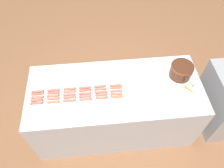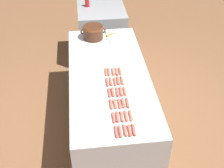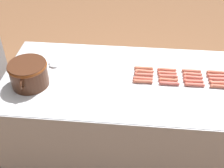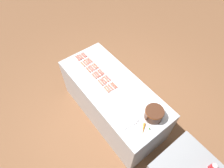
# 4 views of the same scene
# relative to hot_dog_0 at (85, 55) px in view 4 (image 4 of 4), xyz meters

# --- Properties ---
(ground_plane) EXTENTS (20.00, 20.00, 0.00)m
(ground_plane) POSITION_rel_hot_dog_0_xyz_m (0.03, 0.89, -0.90)
(ground_plane) COLOR brown
(griddle_counter) EXTENTS (0.89, 2.07, 0.89)m
(griddle_counter) POSITION_rel_hot_dog_0_xyz_m (0.03, 0.89, -0.46)
(griddle_counter) COLOR #ADAFB5
(griddle_counter) RESTS_ON ground_plane
(hot_dog_0) EXTENTS (0.03, 0.15, 0.03)m
(hot_dog_0) POSITION_rel_hot_dog_0_xyz_m (0.00, 0.00, 0.00)
(hot_dog_0) COLOR #CB5D50
(hot_dog_0) RESTS_ON griddle_counter
(hot_dog_1) EXTENTS (0.03, 0.15, 0.03)m
(hot_dog_1) POSITION_rel_hot_dog_0_xyz_m (-0.00, 0.18, 0.00)
(hot_dog_1) COLOR #C05F4E
(hot_dog_1) RESTS_ON griddle_counter
(hot_dog_2) EXTENTS (0.03, 0.15, 0.03)m
(hot_dog_2) POSITION_rel_hot_dog_0_xyz_m (-0.00, 0.36, 0.00)
(hot_dog_2) COLOR #C06048
(hot_dog_2) RESTS_ON griddle_counter
(hot_dog_3) EXTENTS (0.03, 0.15, 0.03)m
(hot_dog_3) POSITION_rel_hot_dog_0_xyz_m (-0.00, 0.54, 0.00)
(hot_dog_3) COLOR #C4594A
(hot_dog_3) RESTS_ON griddle_counter
(hot_dog_4) EXTENTS (0.03, 0.15, 0.03)m
(hot_dog_4) POSITION_rel_hot_dog_0_xyz_m (-0.00, 0.71, 0.00)
(hot_dog_4) COLOR #C75A50
(hot_dog_4) RESTS_ON griddle_counter
(hot_dog_5) EXTENTS (0.03, 0.15, 0.03)m
(hot_dog_5) POSITION_rel_hot_dog_0_xyz_m (0.00, 0.90, 0.00)
(hot_dog_5) COLOR #C5634B
(hot_dog_5) RESTS_ON griddle_counter
(hot_dog_6) EXTENTS (0.03, 0.15, 0.03)m
(hot_dog_6) POSITION_rel_hot_dog_0_xyz_m (0.04, -0.00, 0.00)
(hot_dog_6) COLOR #C25A48
(hot_dog_6) RESTS_ON griddle_counter
(hot_dog_7) EXTENTS (0.03, 0.15, 0.03)m
(hot_dog_7) POSITION_rel_hot_dog_0_xyz_m (0.04, 0.18, 0.00)
(hot_dog_7) COLOR #CA5E4A
(hot_dog_7) RESTS_ON griddle_counter
(hot_dog_8) EXTENTS (0.03, 0.15, 0.03)m
(hot_dog_8) POSITION_rel_hot_dog_0_xyz_m (0.04, 0.36, 0.00)
(hot_dog_8) COLOR #CD6750
(hot_dog_8) RESTS_ON griddle_counter
(hot_dog_9) EXTENTS (0.03, 0.15, 0.03)m
(hot_dog_9) POSITION_rel_hot_dog_0_xyz_m (0.04, 0.54, 0.00)
(hot_dog_9) COLOR #CC5A49
(hot_dog_9) RESTS_ON griddle_counter
(hot_dog_10) EXTENTS (0.03, 0.15, 0.03)m
(hot_dog_10) POSITION_rel_hot_dog_0_xyz_m (0.04, 0.72, 0.00)
(hot_dog_10) COLOR #C0634A
(hot_dog_10) RESTS_ON griddle_counter
(hot_dog_11) EXTENTS (0.03, 0.15, 0.03)m
(hot_dog_11) POSITION_rel_hot_dog_0_xyz_m (0.04, 0.90, 0.00)
(hot_dog_11) COLOR #CD6450
(hot_dog_11) RESTS_ON griddle_counter
(hot_dog_12) EXTENTS (0.03, 0.15, 0.03)m
(hot_dog_12) POSITION_rel_hot_dog_0_xyz_m (0.08, 0.01, 0.00)
(hot_dog_12) COLOR #C7604D
(hot_dog_12) RESTS_ON griddle_counter
(hot_dog_13) EXTENTS (0.04, 0.15, 0.03)m
(hot_dog_13) POSITION_rel_hot_dog_0_xyz_m (0.08, 0.18, 0.00)
(hot_dog_13) COLOR #C46750
(hot_dog_13) RESTS_ON griddle_counter
(hot_dog_14) EXTENTS (0.03, 0.15, 0.03)m
(hot_dog_14) POSITION_rel_hot_dog_0_xyz_m (0.08, 0.36, 0.00)
(hot_dog_14) COLOR #C95F4F
(hot_dog_14) RESTS_ON griddle_counter
(hot_dog_15) EXTENTS (0.03, 0.15, 0.03)m
(hot_dog_15) POSITION_rel_hot_dog_0_xyz_m (0.08, 0.54, 0.00)
(hot_dog_15) COLOR #C65D4D
(hot_dog_15) RESTS_ON griddle_counter
(hot_dog_16) EXTENTS (0.03, 0.15, 0.03)m
(hot_dog_16) POSITION_rel_hot_dog_0_xyz_m (0.08, 0.72, 0.00)
(hot_dog_16) COLOR #C35E4D
(hot_dog_16) RESTS_ON griddle_counter
(hot_dog_17) EXTENTS (0.03, 0.15, 0.03)m
(hot_dog_17) POSITION_rel_hot_dog_0_xyz_m (0.08, 0.89, 0.00)
(hot_dog_17) COLOR #C06250
(hot_dog_17) RESTS_ON griddle_counter
(hot_dog_18) EXTENTS (0.03, 0.15, 0.03)m
(hot_dog_18) POSITION_rel_hot_dog_0_xyz_m (0.12, -0.00, 0.00)
(hot_dog_18) COLOR #C45B4B
(hot_dog_18) RESTS_ON griddle_counter
(hot_dog_19) EXTENTS (0.03, 0.15, 0.03)m
(hot_dog_19) POSITION_rel_hot_dog_0_xyz_m (0.12, 0.19, 0.00)
(hot_dog_19) COLOR #CD6350
(hot_dog_19) RESTS_ON griddle_counter
(hot_dog_20) EXTENTS (0.03, 0.15, 0.03)m
(hot_dog_20) POSITION_rel_hot_dog_0_xyz_m (0.12, 0.37, 0.00)
(hot_dog_20) COLOR #C35E4D
(hot_dog_20) RESTS_ON griddle_counter
(hot_dog_21) EXTENTS (0.03, 0.15, 0.03)m
(hot_dog_21) POSITION_rel_hot_dog_0_xyz_m (0.12, 0.54, 0.00)
(hot_dog_21) COLOR #C3614E
(hot_dog_21) RESTS_ON griddle_counter
(hot_dog_22) EXTENTS (0.03, 0.15, 0.03)m
(hot_dog_22) POSITION_rel_hot_dog_0_xyz_m (0.12, 0.72, 0.00)
(hot_dog_22) COLOR #CB604D
(hot_dog_22) RESTS_ON griddle_counter
(hot_dog_23) EXTENTS (0.03, 0.15, 0.03)m
(hot_dog_23) POSITION_rel_hot_dog_0_xyz_m (0.12, 0.89, 0.00)
(hot_dog_23) COLOR #C5684F
(hot_dog_23) RESTS_ON griddle_counter
(hot_dog_24) EXTENTS (0.03, 0.15, 0.03)m
(hot_dog_24) POSITION_rel_hot_dog_0_xyz_m (0.16, 0.00, 0.00)
(hot_dog_24) COLOR #C95B4A
(hot_dog_24) RESTS_ON griddle_counter
(hot_dog_25) EXTENTS (0.03, 0.15, 0.03)m
(hot_dog_25) POSITION_rel_hot_dog_0_xyz_m (0.16, 0.18, 0.00)
(hot_dog_25) COLOR #CA6748
(hot_dog_25) RESTS_ON griddle_counter
(hot_dog_26) EXTENTS (0.03, 0.15, 0.03)m
(hot_dog_26) POSITION_rel_hot_dog_0_xyz_m (0.16, 0.36, 0.00)
(hot_dog_26) COLOR #C55F47
(hot_dog_26) RESTS_ON griddle_counter
(hot_dog_27) EXTENTS (0.03, 0.15, 0.03)m
(hot_dog_27) POSITION_rel_hot_dog_0_xyz_m (0.16, 0.54, 0.00)
(hot_dog_27) COLOR #C0624E
(hot_dog_27) RESTS_ON griddle_counter
(hot_dog_28) EXTENTS (0.03, 0.15, 0.03)m
(hot_dog_28) POSITION_rel_hot_dog_0_xyz_m (0.16, 0.72, 0.00)
(hot_dog_28) COLOR #CA5F49
(hot_dog_28) RESTS_ON griddle_counter
(hot_dog_29) EXTENTS (0.03, 0.15, 0.03)m
(hot_dog_29) POSITION_rel_hot_dog_0_xyz_m (0.16, 0.90, 0.00)
(hot_dog_29) COLOR #C0654A
(hot_dog_29) RESTS_ON griddle_counter
(bean_pot) EXTENTS (0.33, 0.27, 0.17)m
(bean_pot) POSITION_rel_hot_dog_0_xyz_m (-0.08, 1.69, 0.09)
(bean_pot) COLOR #472616
(bean_pot) RESTS_ON griddle_counter
(serving_spoon) EXTENTS (0.27, 0.08, 0.02)m
(serving_spoon) POSITION_rel_hot_dog_0_xyz_m (0.18, 1.59, -0.01)
(serving_spoon) COLOR #B7B7BC
(serving_spoon) RESTS_ON griddle_counter
(carrot) EXTENTS (0.16, 0.13, 0.03)m
(carrot) POSITION_rel_hot_dog_0_xyz_m (0.16, 1.75, 0.00)
(carrot) COLOR orange
(carrot) RESTS_ON griddle_counter
(soda_can) EXTENTS (0.07, 0.07, 0.13)m
(soda_can) POSITION_rel_hot_dog_0_xyz_m (-0.11, 2.61, 0.09)
(soda_can) COLOR red
(soda_can) RESTS_ON back_cabinet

